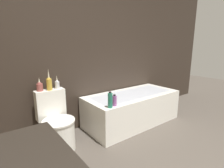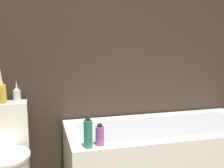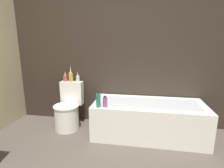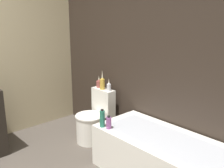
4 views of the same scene
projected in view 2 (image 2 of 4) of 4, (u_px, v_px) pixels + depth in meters
name	position (u px, v px, depth m)	size (l,w,h in m)	color
wall_back_tiled	(69.00, 29.00, 2.67)	(6.40, 0.06, 2.60)	#332821
bathtub	(162.00, 154.00, 2.66)	(1.60, 0.72, 0.51)	white
toilet	(4.00, 165.00, 2.38)	(0.40, 0.53, 0.73)	white
vase_silver	(2.00, 92.00, 2.44)	(0.07, 0.07, 0.28)	gold
vase_bronze	(17.00, 94.00, 2.50)	(0.06, 0.06, 0.18)	silver
shampoo_bottle_tall	(88.00, 134.00, 2.14)	(0.06, 0.06, 0.21)	#267259
shampoo_bottle_short	(100.00, 135.00, 2.19)	(0.06, 0.06, 0.16)	#8C4C8C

